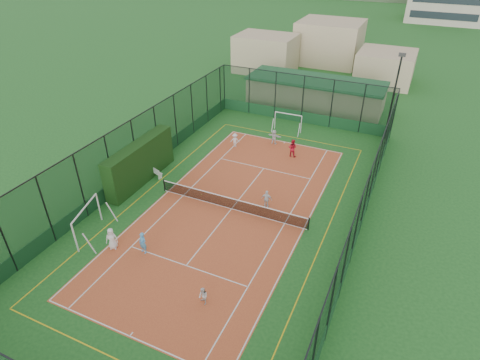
# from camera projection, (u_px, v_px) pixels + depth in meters

# --- Properties ---
(ground) EXTENTS (300.00, 300.00, 0.00)m
(ground) POSITION_uv_depth(u_px,v_px,m) (231.00, 209.00, 29.35)
(ground) COLOR #1C521F
(ground) RESTS_ON ground
(court_slab) EXTENTS (11.17, 23.97, 0.01)m
(court_slab) POSITION_uv_depth(u_px,v_px,m) (231.00, 209.00, 29.35)
(court_slab) COLOR #A23824
(court_slab) RESTS_ON ground
(tennis_net) EXTENTS (11.67, 0.12, 1.06)m
(tennis_net) POSITION_uv_depth(u_px,v_px,m) (231.00, 203.00, 29.07)
(tennis_net) COLOR black
(tennis_net) RESTS_ON ground
(perimeter_fence) EXTENTS (18.12, 34.12, 5.00)m
(perimeter_fence) POSITION_uv_depth(u_px,v_px,m) (231.00, 180.00, 28.02)
(perimeter_fence) COLOR #11331C
(perimeter_fence) RESTS_ON ground
(floodlight_ne) EXTENTS (0.60, 0.26, 8.25)m
(floodlight_ne) POSITION_uv_depth(u_px,v_px,m) (393.00, 98.00, 36.88)
(floodlight_ne) COLOR black
(floodlight_ne) RESTS_ON ground
(clubhouse) EXTENTS (15.20, 7.20, 3.15)m
(clubhouse) POSITION_uv_depth(u_px,v_px,m) (315.00, 93.00, 45.42)
(clubhouse) COLOR tan
(clubhouse) RESTS_ON ground
(hedge_left) EXTENTS (1.13, 7.57, 3.31)m
(hedge_left) POSITION_uv_depth(u_px,v_px,m) (140.00, 162.00, 31.82)
(hedge_left) COLOR black
(hedge_left) RESTS_ON ground
(white_bench) EXTENTS (1.70, 0.93, 0.92)m
(white_bench) POSITION_uv_depth(u_px,v_px,m) (154.00, 171.00, 33.04)
(white_bench) COLOR white
(white_bench) RESTS_ON ground
(futsal_goal_near) EXTENTS (3.58, 1.89, 2.22)m
(futsal_goal_near) POSITION_uv_depth(u_px,v_px,m) (88.00, 222.00, 26.30)
(futsal_goal_near) COLOR white
(futsal_goal_near) RESTS_ON ground
(futsal_goal_far) EXTENTS (2.85, 0.89, 1.83)m
(futsal_goal_far) POSITION_uv_depth(u_px,v_px,m) (288.00, 122.00, 40.14)
(futsal_goal_far) COLOR white
(futsal_goal_far) RESTS_ON ground
(child_near_left) EXTENTS (0.89, 0.79, 1.53)m
(child_near_left) POSITION_uv_depth(u_px,v_px,m) (112.00, 239.00, 25.39)
(child_near_left) COLOR white
(child_near_left) RESTS_ON court_slab
(child_near_mid) EXTENTS (0.60, 0.44, 1.51)m
(child_near_mid) POSITION_uv_depth(u_px,v_px,m) (143.00, 243.00, 25.05)
(child_near_mid) COLOR #4EA3DF
(child_near_mid) RESTS_ON court_slab
(child_near_right) EXTENTS (0.68, 0.64, 1.12)m
(child_near_right) POSITION_uv_depth(u_px,v_px,m) (203.00, 296.00, 21.69)
(child_near_right) COLOR white
(child_near_right) RESTS_ON court_slab
(child_far_left) EXTENTS (0.99, 0.80, 1.34)m
(child_far_left) POSITION_uv_depth(u_px,v_px,m) (235.00, 140.00, 37.32)
(child_far_left) COLOR silver
(child_far_left) RESTS_ON court_slab
(child_far_right) EXTENTS (0.84, 0.40, 1.39)m
(child_far_right) POSITION_uv_depth(u_px,v_px,m) (267.00, 199.00, 29.20)
(child_far_right) COLOR silver
(child_far_right) RESTS_ON court_slab
(child_far_back) EXTENTS (1.33, 0.49, 1.42)m
(child_far_back) POSITION_uv_depth(u_px,v_px,m) (274.00, 137.00, 37.84)
(child_far_back) COLOR silver
(child_far_back) RESTS_ON court_slab
(coach) EXTENTS (0.82, 0.66, 1.64)m
(coach) POSITION_uv_depth(u_px,v_px,m) (292.00, 148.00, 35.68)
(coach) COLOR red
(coach) RESTS_ON court_slab
(tennis_balls) EXTENTS (5.04, 1.23, 0.07)m
(tennis_balls) POSITION_uv_depth(u_px,v_px,m) (224.00, 196.00, 30.64)
(tennis_balls) COLOR #CCE033
(tennis_balls) RESTS_ON court_slab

